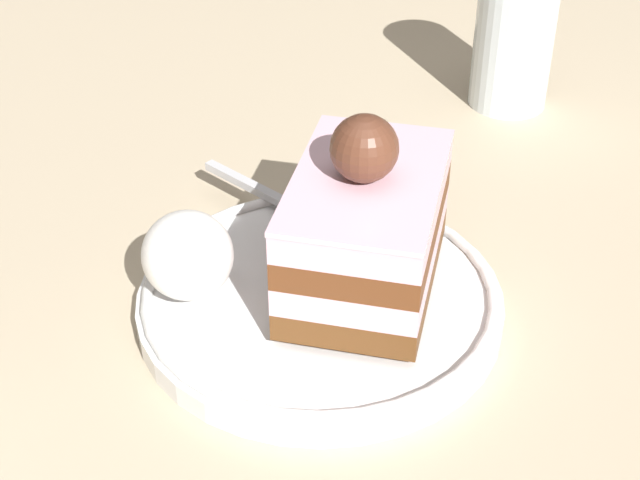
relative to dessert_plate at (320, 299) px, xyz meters
name	(u,v)px	position (x,y,z in m)	size (l,w,h in m)	color
ground_plane	(285,341)	(0.01, -0.03, -0.01)	(2.40, 2.40, 0.00)	tan
dessert_plate	(320,299)	(0.00, 0.00, 0.00)	(0.19, 0.19, 0.02)	white
cake_slice	(361,221)	(0.00, 0.02, 0.04)	(0.13, 0.13, 0.10)	brown
whipped_cream_dollop	(188,255)	(-0.03, -0.06, 0.03)	(0.05, 0.05, 0.05)	white
fork	(279,200)	(-0.08, 0.02, 0.01)	(0.11, 0.04, 0.00)	silver
drink_glass_near	(514,34)	(-0.12, 0.25, 0.05)	(0.06, 0.06, 0.12)	silver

